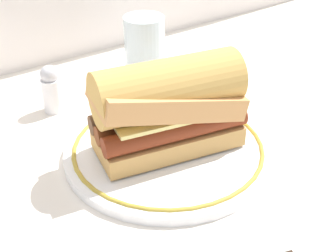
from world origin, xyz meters
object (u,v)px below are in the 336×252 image
(plate, at_px, (168,150))
(drinking_glass, at_px, (145,52))
(sausage_sandwich, at_px, (168,105))
(salt_shaker, at_px, (51,89))

(plate, bearing_deg, drinking_glass, 64.69)
(drinking_glass, bearing_deg, plate, -115.31)
(plate, relative_size, drinking_glass, 2.53)
(sausage_sandwich, bearing_deg, salt_shaker, 122.40)
(drinking_glass, distance_m, salt_shaker, 0.18)
(drinking_glass, bearing_deg, salt_shaker, -174.72)
(plate, xyz_separation_m, salt_shaker, (-0.08, 0.20, 0.03))
(sausage_sandwich, distance_m, salt_shaker, 0.21)
(salt_shaker, bearing_deg, sausage_sandwich, -68.57)
(plate, distance_m, drinking_glass, 0.24)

